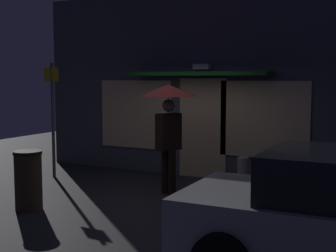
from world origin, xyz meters
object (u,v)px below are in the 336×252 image
object	(u,v)px
street_sign_post	(53,113)
trash_bin	(28,180)
person_with_umbrella	(168,108)
sidewalk_bollard	(243,174)

from	to	relation	value
street_sign_post	trash_bin	xyz separation A→B (m)	(1.41, -2.26, -0.93)
person_with_umbrella	street_sign_post	size ratio (longest dim) A/B	0.82
person_with_umbrella	trash_bin	size ratio (longest dim) A/B	2.08
person_with_umbrella	sidewalk_bollard	size ratio (longest dim) A/B	3.12
trash_bin	street_sign_post	bearing A→B (deg)	121.87
person_with_umbrella	street_sign_post	world-z (taller)	street_sign_post
sidewalk_bollard	trash_bin	distance (m)	4.03
sidewalk_bollard	person_with_umbrella	bearing A→B (deg)	-143.73
sidewalk_bollard	trash_bin	size ratio (longest dim) A/B	0.67
person_with_umbrella	sidewalk_bollard	xyz separation A→B (m)	(1.19, 0.87, -1.32)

